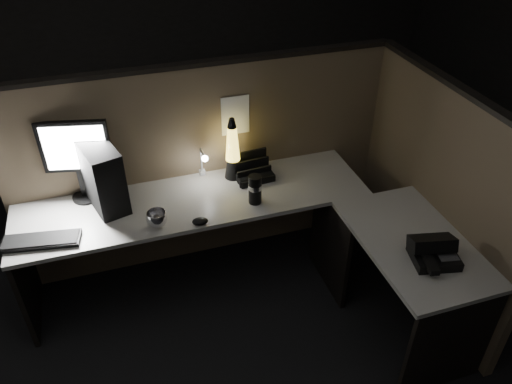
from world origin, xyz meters
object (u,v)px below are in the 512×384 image
object	(u,v)px
pc_tower	(102,175)
keyboard	(41,241)
lava_lamp	(233,153)
desk_phone	(433,251)
monitor	(77,153)

from	to	relation	value
pc_tower	keyboard	size ratio (longest dim) A/B	0.95
keyboard	lava_lamp	xyz separation A→B (m)	(1.26, 0.33, 0.18)
lava_lamp	keyboard	bearing A→B (deg)	-165.50
keyboard	desk_phone	bearing A→B (deg)	-12.11
desk_phone	keyboard	bearing A→B (deg)	171.08
lava_lamp	desk_phone	distance (m)	1.42
pc_tower	lava_lamp	bearing A→B (deg)	-12.75
pc_tower	desk_phone	world-z (taller)	pc_tower
pc_tower	desk_phone	bearing A→B (deg)	-48.72
lava_lamp	desk_phone	size ratio (longest dim) A/B	1.57
lava_lamp	desk_phone	bearing A→B (deg)	-53.90
keyboard	lava_lamp	world-z (taller)	lava_lamp
monitor	lava_lamp	size ratio (longest dim) A/B	1.22
keyboard	lava_lamp	distance (m)	1.31
pc_tower	desk_phone	distance (m)	2.03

